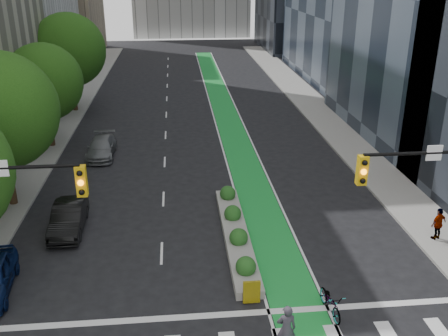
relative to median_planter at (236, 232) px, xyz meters
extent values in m
plane|color=black|center=(-1.20, -7.04, -0.37)|extent=(160.00, 160.00, 0.00)
cube|color=gray|center=(-13.00, 17.96, -0.30)|extent=(3.60, 90.00, 0.15)
cube|color=gray|center=(10.60, 17.96, -0.30)|extent=(3.60, 90.00, 0.15)
cube|color=green|center=(1.80, 22.96, -0.37)|extent=(2.20, 70.00, 0.01)
cylinder|color=black|center=(-12.20, 4.96, 2.15)|extent=(0.44, 0.44, 5.04)
cylinder|color=black|center=(-12.20, 14.96, 1.87)|extent=(0.44, 0.44, 4.48)
sphere|color=#143F0D|center=(-12.20, 14.96, 4.59)|extent=(5.60, 5.60, 5.60)
cylinder|color=black|center=(-12.20, 24.96, 2.20)|extent=(0.44, 0.44, 5.15)
sphere|color=#143F0D|center=(-12.20, 24.96, 5.33)|extent=(6.60, 6.60, 6.60)
cube|color=gold|center=(-5.90, -6.54, 5.88)|extent=(0.34, 0.28, 1.05)
sphere|color=orange|center=(-5.90, -6.70, 5.88)|extent=(0.20, 0.20, 0.20)
cylinder|color=black|center=(6.25, -6.54, 6.43)|extent=(5.50, 0.12, 0.12)
cube|color=gold|center=(3.50, -6.54, 5.88)|extent=(0.34, 0.28, 1.05)
sphere|color=orange|center=(3.50, -6.70, 5.88)|extent=(0.20, 0.20, 0.20)
cube|color=white|center=(5.97, -6.57, 6.43)|extent=(0.55, 0.04, 0.55)
cube|color=gray|center=(0.00, -0.04, -0.17)|extent=(1.20, 10.00, 0.40)
cube|color=yellow|center=(0.00, -5.24, 0.18)|extent=(0.70, 0.12, 1.00)
sphere|color=#194C19|center=(0.00, -3.54, 0.28)|extent=(0.90, 0.90, 0.90)
sphere|color=#194C19|center=(0.00, -1.04, 0.28)|extent=(0.90, 0.90, 0.90)
sphere|color=#194C19|center=(0.00, 1.46, 0.28)|extent=(0.90, 0.90, 0.90)
sphere|color=#194C19|center=(0.00, 3.96, 0.28)|extent=(0.90, 0.90, 0.90)
imported|color=gray|center=(3.00, -6.11, 0.15)|extent=(0.89, 2.04, 1.04)
imported|color=#38343E|center=(0.80, -7.99, 0.59)|extent=(0.72, 0.49, 1.91)
imported|color=black|center=(-8.47, 1.68, 0.34)|extent=(1.61, 4.35, 1.42)
imported|color=slate|center=(-8.20, 12.59, 0.29)|extent=(1.86, 4.54, 1.32)
imported|color=gray|center=(9.86, -1.25, 0.61)|extent=(1.06, 0.76, 1.67)
camera|label=1|loc=(-2.74, -21.75, 12.35)|focal=40.00mm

